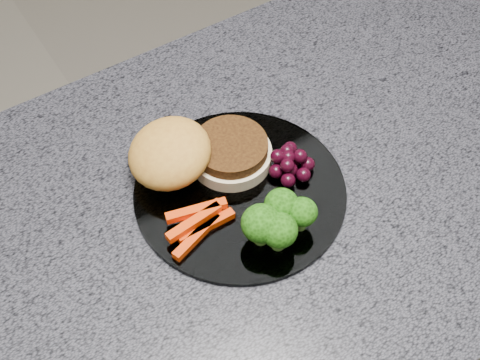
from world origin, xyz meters
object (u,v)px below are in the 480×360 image
at_px(plate, 240,191).
at_px(island_cabinet, 296,321).
at_px(grape_bunch, 290,163).
at_px(burger, 192,155).

bearing_deg(plate, island_cabinet, -5.91).
height_order(island_cabinet, plate, plate).
height_order(island_cabinet, grape_bunch, grape_bunch).
bearing_deg(plate, grape_bunch, -5.48).
relative_size(plate, burger, 1.42).
height_order(island_cabinet, burger, burger).
bearing_deg(grape_bunch, plate, 174.52).
relative_size(island_cabinet, plate, 4.62).
relative_size(plate, grape_bunch, 4.23).
height_order(plate, burger, burger).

